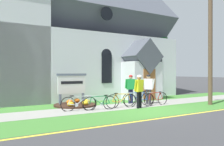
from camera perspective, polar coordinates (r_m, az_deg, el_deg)
ground at (r=15.10m, az=-0.57°, el=-6.95°), size 140.00×140.00×0.00m
sidewalk_slab at (r=13.33m, az=4.99°, el=-7.89°), size 32.00×2.01×0.01m
grass_verge at (r=11.65m, az=11.52°, el=-9.08°), size 32.00×2.40×0.01m
church_lawn at (r=14.94m, az=0.51°, el=-7.02°), size 24.00×1.90×0.01m
curb_paint_stripe at (r=10.71m, az=16.51°, el=-9.91°), size 28.00×0.16×0.01m
church_building at (r=19.93m, az=-9.18°, el=8.23°), size 13.62×11.96×13.92m
church_sign at (r=13.59m, az=-9.79°, el=-2.83°), size 1.80×0.19×1.80m
flower_bed at (r=13.26m, az=-8.88°, el=-7.58°), size 2.33×2.33×0.34m
bicycle_green at (r=13.51m, az=10.71°, el=-6.20°), size 1.81×0.16×0.79m
bicycle_black at (r=11.56m, az=-8.22°, el=-7.32°), size 1.73×0.35×0.78m
bicycle_yellow at (r=12.42m, az=2.30°, el=-6.74°), size 1.73×0.37×0.81m
bicycle_blue at (r=13.26m, az=6.46°, el=-6.30°), size 1.70×0.69×0.84m
bicycle_red at (r=11.72m, az=-2.94°, el=-7.26°), size 1.72×0.35×0.76m
cyclist_in_yellow_jersey at (r=14.06m, az=4.59°, el=-3.34°), size 0.63×0.41×1.72m
cyclist_in_orange_jersey at (r=12.29m, az=6.65°, el=-3.80°), size 0.67×0.35×1.73m
cyclist_in_red_jersey at (r=13.93m, az=8.91°, el=-3.28°), size 0.49×0.70×1.75m
utility_pole at (r=14.93m, az=22.69°, el=12.95°), size 3.12×0.28×9.37m
roadside_conifer at (r=21.50m, az=11.25°, el=9.00°), size 2.99×2.99×8.15m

